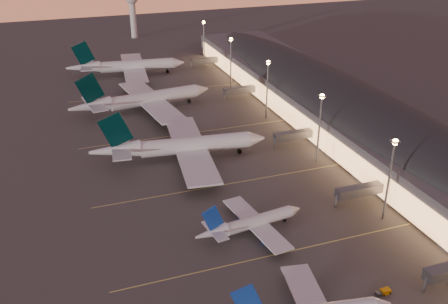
% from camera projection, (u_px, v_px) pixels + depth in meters
% --- Properties ---
extents(ground, '(700.00, 700.00, 0.00)m').
position_uv_depth(ground, '(272.00, 243.00, 137.03)').
color(ground, '#44413E').
extents(airliner_narrow_north, '(33.66, 30.30, 12.02)m').
position_uv_depth(airliner_narrow_north, '(250.00, 223.00, 140.28)').
color(airliner_narrow_north, silver).
rests_on(airliner_narrow_north, ground).
extents(airliner_wide_near, '(64.38, 59.04, 20.59)m').
position_uv_depth(airliner_wide_near, '(180.00, 146.00, 181.00)').
color(airliner_wide_near, silver).
rests_on(airliner_wide_near, ground).
extents(airliner_wide_mid, '(65.99, 60.66, 21.12)m').
position_uv_depth(airliner_wide_mid, '(143.00, 100.00, 225.43)').
color(airliner_wide_mid, silver).
rests_on(airliner_wide_mid, ground).
extents(airliner_wide_far, '(64.27, 58.92, 20.56)m').
position_uv_depth(airliner_wide_far, '(127.00, 66.00, 274.67)').
color(airliner_wide_far, silver).
rests_on(airliner_wide_far, ground).
extents(terminal_building, '(56.35, 255.00, 17.46)m').
position_uv_depth(terminal_building, '(334.00, 102.00, 213.38)').
color(terminal_building, '#4E4E53').
rests_on(terminal_building, ground).
extents(light_masts, '(2.20, 217.20, 25.90)m').
position_uv_depth(light_masts, '(288.00, 94.00, 195.41)').
color(light_masts, slate).
rests_on(light_masts, ground).
extents(radar_tower, '(9.00, 9.00, 32.50)m').
position_uv_depth(radar_tower, '(132.00, 6.00, 351.03)').
color(radar_tower, silver).
rests_on(radar_tower, ground).
extents(lane_markings, '(90.00, 180.36, 0.00)m').
position_uv_depth(lane_markings, '(223.00, 177.00, 170.95)').
color(lane_markings, '#D8C659').
rests_on(lane_markings, ground).
extents(baggage_tug_a, '(3.79, 1.80, 1.11)m').
position_uv_depth(baggage_tug_a, '(384.00, 292.00, 118.67)').
color(baggage_tug_a, orange).
rests_on(baggage_tug_a, ground).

